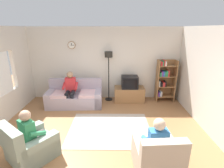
{
  "coord_description": "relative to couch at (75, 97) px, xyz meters",
  "views": [
    {
      "loc": [
        0.33,
        -3.68,
        2.63
      ],
      "look_at": [
        0.3,
        1.07,
        1.06
      ],
      "focal_mm": 27.07,
      "sensor_mm": 36.0,
      "label": 1
    }
  ],
  "objects": [
    {
      "name": "person_in_left_armchair",
      "position": [
        -0.31,
        -2.58,
        0.29
      ],
      "size": [
        0.62,
        0.64,
        1.12
      ],
      "color": "#338C59",
      "rests_on": "ground_plane"
    },
    {
      "name": "person_on_couch",
      "position": [
        -0.11,
        -0.11,
        0.39
      ],
      "size": [
        0.52,
        0.55,
        1.24
      ],
      "color": "red",
      "rests_on": "ground_plane"
    },
    {
      "name": "armchair_near_bookshelf",
      "position": [
        2.19,
        -2.94,
        -0.02
      ],
      "size": [
        0.86,
        0.93,
        0.9
      ],
      "color": "#BCAD99",
      "rests_on": "ground_plane"
    },
    {
      "name": "couch",
      "position": [
        0.0,
        0.0,
        0.0
      ],
      "size": [
        1.93,
        0.96,
        0.9
      ],
      "color": "#A899A8",
      "rests_on": "ground_plane"
    },
    {
      "name": "bookshelf",
      "position": [
        3.26,
        0.45,
        0.51
      ],
      "size": [
        0.68,
        0.36,
        1.57
      ],
      "color": "olive",
      "rests_on": "ground_plane"
    },
    {
      "name": "floor_lamp",
      "position": [
        1.19,
        0.47,
        1.14
      ],
      "size": [
        0.28,
        0.28,
        1.85
      ],
      "color": "black",
      "rests_on": "ground_plane"
    },
    {
      "name": "person_in_right_armchair",
      "position": [
        2.18,
        -2.85,
        0.29
      ],
      "size": [
        0.53,
        0.55,
        1.12
      ],
      "color": "#3372B2",
      "rests_on": "ground_plane"
    },
    {
      "name": "back_wall_assembly",
      "position": [
        1.03,
        0.78,
        1.04
      ],
      "size": [
        6.2,
        0.17,
        2.7
      ],
      "color": "silver",
      "rests_on": "ground_plane"
    },
    {
      "name": "area_rug",
      "position": [
        1.27,
        -1.55,
        -0.31
      ],
      "size": [
        2.2,
        1.7,
        0.01
      ],
      "primitive_type": "cube",
      "color": "#AD9E8E",
      "rests_on": "ground_plane"
    },
    {
      "name": "ground_plane",
      "position": [
        1.03,
        -1.88,
        -0.31
      ],
      "size": [
        12.0,
        12.0,
        0.0
      ],
      "primitive_type": "plane",
      "color": "#9E6B42"
    },
    {
      "name": "tv",
      "position": [
        1.97,
        0.35,
        0.44
      ],
      "size": [
        0.6,
        0.49,
        0.44
      ],
      "color": "black",
      "rests_on": "tv_stand"
    },
    {
      "name": "tv_stand",
      "position": [
        1.97,
        0.37,
        -0.05
      ],
      "size": [
        1.1,
        0.56,
        0.54
      ],
      "color": "olive",
      "rests_on": "ground_plane"
    },
    {
      "name": "armchair_near_window",
      "position": [
        -0.36,
        -2.65,
        -0.02
      ],
      "size": [
        1.17,
        1.19,
        0.9
      ],
      "color": "gray",
      "rests_on": "ground_plane"
    },
    {
      "name": "right_wall",
      "position": [
        3.89,
        -1.88,
        1.04
      ],
      "size": [
        0.12,
        5.8,
        2.7
      ],
      "primitive_type": "cube",
      "color": "silver",
      "rests_on": "ground_plane"
    }
  ]
}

